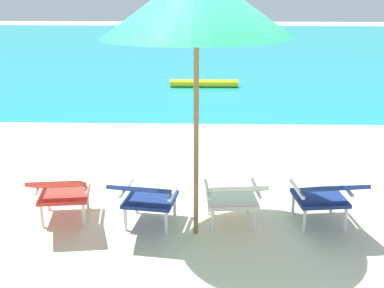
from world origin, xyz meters
name	(u,v)px	position (x,y,z in m)	size (l,w,h in m)	color
ground_plane	(198,119)	(0.00, 4.00, 0.00)	(40.00, 40.00, 0.00)	beige
ocean_band	(202,51)	(0.00, 12.70, 0.00)	(40.00, 18.00, 0.01)	teal
swim_buoy	(204,83)	(0.10, 6.79, 0.10)	(0.18, 0.18, 1.60)	yellow
lounge_chair_far_left	(61,190)	(-1.36, -0.22, 0.40)	(0.64, 0.93, 0.68)	red
lounge_chair_near_left	(146,195)	(-0.46, -0.33, 0.40)	(0.66, 0.94, 0.68)	navy
lounge_chair_near_right	(234,195)	(0.45, -0.29, 0.40)	(0.61, 0.92, 0.68)	silver
lounge_chair_far_right	(326,194)	(1.40, -0.24, 0.40)	(0.63, 0.93, 0.68)	navy
beach_umbrella_center	(197,3)	(0.06, -0.36, 2.31)	(2.29, 2.31, 2.66)	olive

